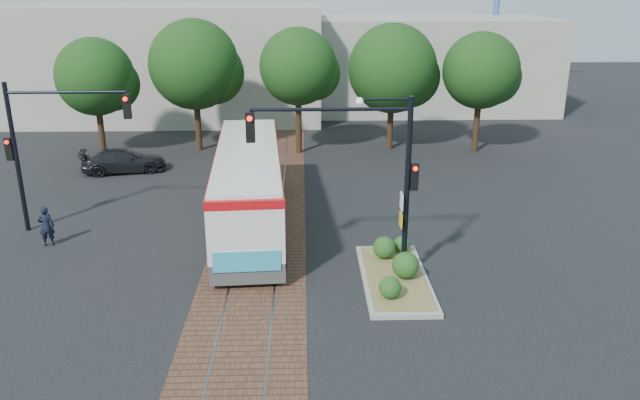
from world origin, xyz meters
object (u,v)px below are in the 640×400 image
Objects in this scene: city_bus at (249,183)px; signal_pole_main at (370,161)px; officer at (46,226)px; parked_car at (124,160)px; traffic_island at (395,270)px; signal_pole_left at (43,137)px.

city_bus is 7.22m from signal_pole_main.
officer is (-7.55, -2.05, -1.00)m from city_bus.
officer reaches higher than parked_car.
city_bus is at bearing 129.77° from signal_pole_main.
traffic_island is 3.30× the size of officer.
officer is at bearing 165.95° from parked_car.
city_bus is at bearing -149.61° from parked_car.
traffic_island is 0.87× the size of signal_pole_main.
officer is at bearing -168.58° from city_bus.
signal_pole_left is at bearing -90.44° from officer.
signal_pole_left reaches higher than city_bus.
signal_pole_main is 1.38× the size of parked_car.
signal_pole_main reaches higher than traffic_island.
officer is (-12.87, 3.29, 0.46)m from traffic_island.
signal_pole_main is at bearing -150.86° from parked_car.
signal_pole_left is 3.81× the size of officer.
signal_pole_left is (-12.23, 4.80, -0.29)m from signal_pole_main.
parked_car is (-12.61, 13.16, 0.30)m from traffic_island.
signal_pole_main is 12.78m from officer.
signal_pole_main reaches higher than parked_car.
traffic_island is 18.23m from parked_car.
city_bus is 7.67m from traffic_island.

